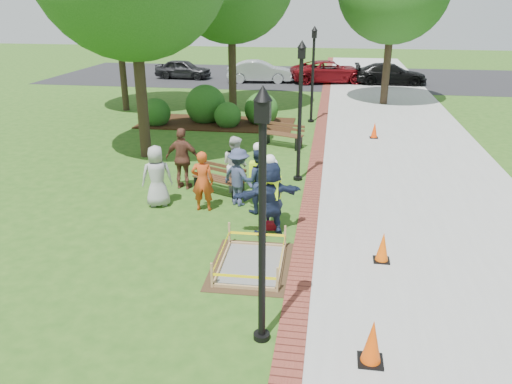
% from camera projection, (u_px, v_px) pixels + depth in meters
% --- Properties ---
extents(ground, '(100.00, 100.00, 0.00)m').
position_uv_depth(ground, '(226.00, 250.00, 11.39)').
color(ground, '#285116').
rests_on(ground, ground).
extents(sidewalk, '(6.00, 60.00, 0.02)m').
position_uv_depth(sidewalk, '(401.00, 142.00, 19.88)').
color(sidewalk, '#9E9E99').
rests_on(sidewalk, ground).
extents(brick_edging, '(0.50, 60.00, 0.03)m').
position_uv_depth(brick_edging, '(319.00, 139.00, 20.34)').
color(brick_edging, maroon).
rests_on(brick_edging, ground).
extents(mulch_bed, '(7.00, 3.00, 0.05)m').
position_uv_depth(mulch_bed, '(217.00, 123.00, 22.86)').
color(mulch_bed, '#381E0F').
rests_on(mulch_bed, ground).
extents(parking_lot, '(36.00, 12.00, 0.01)m').
position_uv_depth(parking_lot, '(304.00, 77.00, 36.24)').
color(parking_lot, black).
rests_on(parking_lot, ground).
extents(wet_concrete_pad, '(1.75, 2.33, 0.55)m').
position_uv_depth(wet_concrete_pad, '(251.00, 256.00, 10.65)').
color(wet_concrete_pad, '#47331E').
rests_on(wet_concrete_pad, ground).
extents(bench_near, '(1.66, 1.12, 0.86)m').
position_uv_depth(bench_near, '(219.00, 186.00, 14.54)').
color(bench_near, '#52301C').
rests_on(bench_near, ground).
extents(bench_far, '(1.71, 1.07, 0.88)m').
position_uv_depth(bench_far, '(282.00, 140.00, 19.22)').
color(bench_far, '#55321D').
rests_on(bench_far, ground).
extents(cone_front, '(0.40, 0.40, 0.79)m').
position_uv_depth(cone_front, '(372.00, 343.00, 7.75)').
color(cone_front, black).
rests_on(cone_front, ground).
extents(cone_back, '(0.35, 0.35, 0.70)m').
position_uv_depth(cone_back, '(383.00, 248.00, 10.79)').
color(cone_back, black).
rests_on(cone_back, ground).
extents(cone_far, '(0.34, 0.34, 0.67)m').
position_uv_depth(cone_far, '(374.00, 131.00, 20.35)').
color(cone_far, black).
rests_on(cone_far, ground).
extents(toolbox, '(0.40, 0.26, 0.19)m').
position_uv_depth(toolbox, '(271.00, 226.00, 12.41)').
color(toolbox, maroon).
rests_on(toolbox, ground).
extents(lamp_near, '(0.28, 0.28, 4.26)m').
position_uv_depth(lamp_near, '(262.00, 203.00, 7.55)').
color(lamp_near, black).
rests_on(lamp_near, ground).
extents(lamp_mid, '(0.28, 0.28, 4.26)m').
position_uv_depth(lamp_mid, '(300.00, 102.00, 14.91)').
color(lamp_mid, black).
rests_on(lamp_mid, ground).
extents(lamp_far, '(0.28, 0.28, 4.26)m').
position_uv_depth(lamp_far, '(313.00, 67.00, 22.28)').
color(lamp_far, black).
rests_on(lamp_far, ground).
extents(shrub_a, '(1.32, 1.32, 1.32)m').
position_uv_depth(shrub_a, '(157.00, 125.00, 22.59)').
color(shrub_a, '#1C4A15').
rests_on(shrub_a, ground).
extents(shrub_b, '(1.85, 1.85, 1.85)m').
position_uv_depth(shrub_b, '(206.00, 122.00, 23.21)').
color(shrub_b, '#1C4A15').
rests_on(shrub_b, ground).
extents(shrub_c, '(1.20, 1.20, 1.20)m').
position_uv_depth(shrub_c, '(228.00, 127.00, 22.27)').
color(shrub_c, '#1C4A15').
rests_on(shrub_c, ground).
extents(shrub_d, '(1.53, 1.53, 1.53)m').
position_uv_depth(shrub_d, '(261.00, 123.00, 22.89)').
color(shrub_d, '#1C4A15').
rests_on(shrub_d, ground).
extents(shrub_e, '(1.03, 1.03, 1.03)m').
position_uv_depth(shrub_e, '(218.00, 118.00, 24.00)').
color(shrub_e, '#1C4A15').
rests_on(shrub_e, ground).
extents(casual_person_a, '(0.64, 0.53, 1.71)m').
position_uv_depth(casual_person_a, '(157.00, 176.00, 13.55)').
color(casual_person_a, '#989898').
rests_on(casual_person_a, ground).
extents(casual_person_b, '(0.55, 0.37, 1.65)m').
position_uv_depth(casual_person_b, '(203.00, 181.00, 13.28)').
color(casual_person_b, '#BC4016').
rests_on(casual_person_b, ground).
extents(casual_person_c, '(0.65, 0.60, 1.70)m').
position_uv_depth(casual_person_c, '(235.00, 165.00, 14.51)').
color(casual_person_c, silver).
rests_on(casual_person_c, ground).
extents(casual_person_d, '(0.63, 0.45, 1.85)m').
position_uv_depth(casual_person_d, '(183.00, 159.00, 14.79)').
color(casual_person_d, brown).
rests_on(casual_person_d, ground).
extents(casual_person_e, '(0.62, 0.55, 1.62)m').
position_uv_depth(casual_person_e, '(239.00, 177.00, 13.62)').
color(casual_person_e, '#343A5B').
rests_on(casual_person_e, ground).
extents(hivis_worker_a, '(0.71, 0.63, 2.02)m').
position_uv_depth(hivis_worker_a, '(270.00, 196.00, 11.84)').
color(hivis_worker_a, '#16203A').
rests_on(hivis_worker_a, ground).
extents(hivis_worker_b, '(0.62, 0.55, 1.77)m').
position_uv_depth(hivis_worker_b, '(272.00, 193.00, 12.32)').
color(hivis_worker_b, '#1C2D4A').
rests_on(hivis_worker_b, ground).
extents(hivis_worker_c, '(0.65, 0.51, 1.93)m').
position_uv_depth(hivis_worker_c, '(258.00, 178.00, 13.10)').
color(hivis_worker_c, '#1A1D43').
rests_on(hivis_worker_c, ground).
extents(parked_car_a, '(2.21, 4.57, 1.46)m').
position_uv_depth(parked_car_a, '(184.00, 79.00, 35.58)').
color(parked_car_a, black).
rests_on(parked_car_a, ground).
extents(parked_car_b, '(2.66, 5.02, 1.56)m').
position_uv_depth(parked_car_b, '(260.00, 82.00, 34.03)').
color(parked_car_b, silver).
rests_on(parked_car_b, ground).
extents(parked_car_c, '(3.19, 5.24, 1.59)m').
position_uv_depth(parked_car_c, '(329.00, 83.00, 33.90)').
color(parked_car_c, maroon).
rests_on(parked_car_c, ground).
extents(parked_car_d, '(2.05, 4.57, 1.48)m').
position_uv_depth(parked_car_d, '(389.00, 84.00, 33.21)').
color(parked_car_d, black).
rests_on(parked_car_d, ground).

